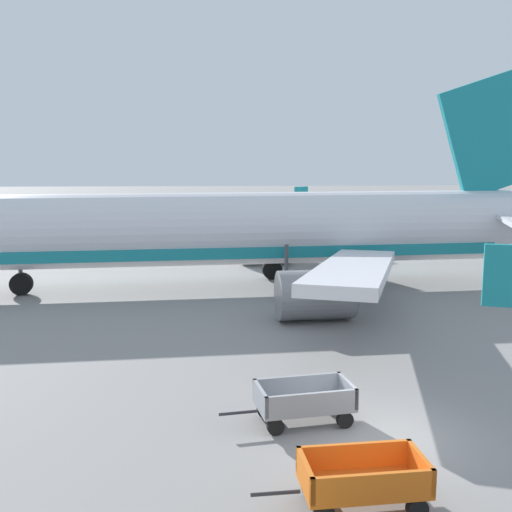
# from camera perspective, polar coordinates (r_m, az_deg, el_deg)

# --- Properties ---
(ground_plane) EXTENTS (220.00, 220.00, 0.00)m
(ground_plane) POSITION_cam_1_polar(r_m,az_deg,el_deg) (17.23, 11.04, -15.45)
(ground_plane) COLOR gray
(grass_strip) EXTENTS (220.00, 28.00, 0.06)m
(grass_strip) POSITION_cam_1_polar(r_m,az_deg,el_deg) (68.30, 0.40, 3.47)
(grass_strip) COLOR #3D7033
(grass_strip) RESTS_ON ground
(airplane) EXTENTS (37.67, 30.27, 11.34)m
(airplane) POSITION_cam_1_polar(r_m,az_deg,el_deg) (33.21, -0.46, 2.30)
(airplane) COLOR silver
(airplane) RESTS_ON ground
(baggage_cart_nearest) EXTENTS (3.60, 1.61, 1.07)m
(baggage_cart_nearest) POSITION_cam_1_polar(r_m,az_deg,el_deg) (13.97, 9.40, -18.90)
(baggage_cart_nearest) COLOR orange
(baggage_cart_nearest) RESTS_ON ground
(baggage_cart_second_in_row) EXTENTS (3.62, 1.82, 1.07)m
(baggage_cart_second_in_row) POSITION_cam_1_polar(r_m,az_deg,el_deg) (17.56, 4.25, -12.66)
(baggage_cart_second_in_row) COLOR gray
(baggage_cart_second_in_row) RESTS_ON ground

